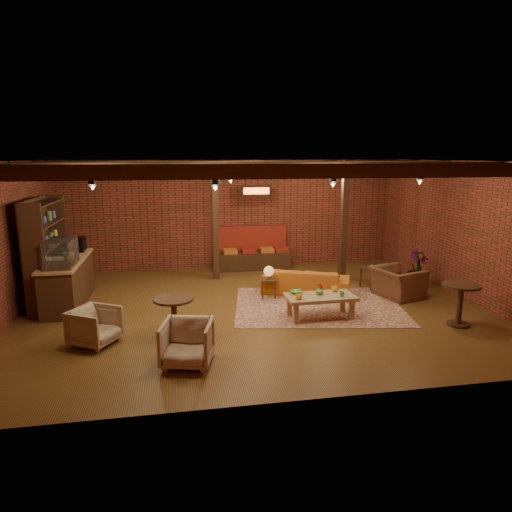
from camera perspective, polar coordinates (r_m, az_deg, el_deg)
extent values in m
plane|color=#432810|center=(10.22, -0.21, -6.46)|extent=(10.00, 10.00, 0.00)
cube|color=black|center=(9.67, -0.23, 11.78)|extent=(10.00, 8.00, 0.02)
cube|color=brown|center=(13.73, -3.12, 5.26)|extent=(10.00, 0.02, 3.20)
cube|color=brown|center=(6.02, 6.40, -4.14)|extent=(10.00, 0.02, 3.20)
cube|color=brown|center=(10.23, -28.99, 1.24)|extent=(0.02, 8.00, 3.20)
cube|color=brown|center=(11.76, 24.58, 2.94)|extent=(0.02, 8.00, 3.20)
cylinder|color=black|center=(11.26, -1.66, 10.08)|extent=(9.60, 0.12, 0.12)
cube|color=#331F11|center=(12.29, -5.09, 4.38)|extent=(0.16, 0.16, 3.20)
cube|color=#331F11|center=(12.48, 10.95, 4.33)|extent=(0.16, 0.16, 3.20)
imported|color=#337F33|center=(11.17, -22.01, 0.73)|extent=(0.35, 0.39, 0.30)
cube|color=#F34D18|center=(12.86, 0.02, 8.15)|extent=(0.86, 0.06, 0.30)
cube|color=maroon|center=(10.43, 7.73, -6.15)|extent=(4.10, 3.39, 0.01)
imported|color=#B25818|center=(11.23, 6.21, -3.15)|extent=(2.26, 1.58, 0.62)
cube|color=olive|center=(9.54, 8.05, -5.09)|extent=(1.44, 0.73, 0.07)
cube|color=olive|center=(9.22, 5.00, -7.25)|extent=(0.09, 0.09, 0.42)
cube|color=olive|center=(9.61, 11.87, -6.66)|extent=(0.09, 0.09, 0.42)
cube|color=olive|center=(9.68, 4.17, -6.28)|extent=(0.09, 0.09, 0.42)
cube|color=olive|center=(10.05, 10.75, -5.76)|extent=(0.09, 0.09, 0.42)
imported|color=gold|center=(9.21, 5.39, -5.08)|extent=(0.14, 0.14, 0.11)
imported|color=#4A8E40|center=(9.50, 10.69, -4.71)|extent=(0.12, 0.12, 0.11)
imported|color=gold|center=(9.86, 9.83, -4.04)|extent=(0.14, 0.14, 0.11)
imported|color=#4A8E40|center=(9.60, 5.03, -4.51)|extent=(0.25, 0.25, 0.06)
imported|color=#4A8E40|center=(9.57, 7.96, -4.40)|extent=(0.14, 0.14, 0.14)
sphere|color=#B32813|center=(9.53, 7.98, -3.65)|extent=(0.10, 0.10, 0.10)
cube|color=#331F11|center=(10.82, 1.61, -2.98)|extent=(0.43, 0.43, 0.03)
cylinder|color=#331F11|center=(10.88, 1.60, -4.13)|extent=(0.03, 0.03, 0.42)
cylinder|color=olive|center=(10.81, 1.61, -2.84)|extent=(0.12, 0.12, 0.02)
cylinder|color=olive|center=(10.79, 1.61, -2.53)|extent=(0.03, 0.03, 0.17)
sphere|color=gold|center=(10.76, 1.61, -1.90)|extent=(0.24, 0.24, 0.24)
cylinder|color=#331F11|center=(8.49, -10.28, -5.33)|extent=(0.74, 0.74, 0.04)
cylinder|color=#331F11|center=(8.61, -10.19, -7.67)|extent=(0.10, 0.10, 0.72)
cylinder|color=#331F11|center=(8.74, -10.10, -9.89)|extent=(0.44, 0.44, 0.04)
imported|color=beige|center=(8.69, -19.52, -8.07)|extent=(0.95, 0.97, 0.74)
imported|color=beige|center=(7.52, -8.61, -10.48)|extent=(0.92, 0.89, 0.80)
imported|color=brown|center=(11.36, 17.25, -2.60)|extent=(0.98, 1.24, 0.95)
cube|color=#331F11|center=(11.94, 14.33, -1.46)|extent=(0.62, 0.62, 0.04)
cylinder|color=#331F11|center=(12.01, 14.26, -2.72)|extent=(0.04, 0.04, 0.50)
imported|color=#331F11|center=(11.93, 14.33, -1.30)|extent=(0.25, 0.29, 0.02)
cylinder|color=#331F11|center=(9.81, 24.31, -3.36)|extent=(0.72, 0.72, 0.05)
cylinder|color=#331F11|center=(9.92, 24.10, -5.63)|extent=(0.11, 0.11, 0.79)
cylinder|color=#331F11|center=(10.05, 23.90, -7.78)|extent=(0.43, 0.43, 0.05)
imported|color=#4C7F4C|center=(12.19, 19.87, 2.75)|extent=(2.06, 2.06, 2.83)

